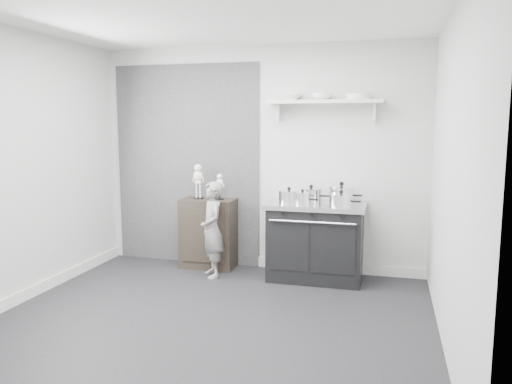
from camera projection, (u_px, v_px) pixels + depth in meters
ground at (210, 320)px, 4.54m from camera, size 4.00×4.00×0.00m
room_shell at (204, 139)px, 4.48m from camera, size 4.02×3.62×2.71m
wall_shelf at (325, 103)px, 5.66m from camera, size 1.30×0.26×0.24m
stove at (316, 241)px, 5.70m from camera, size 1.10×0.69×0.88m
side_cabinet at (209, 233)px, 6.17m from camera, size 0.66×0.38×0.85m
child at (212, 230)px, 5.77m from camera, size 0.45×0.49×1.12m
pot_front_left at (289, 197)px, 5.63m from camera, size 0.33×0.24×0.18m
pot_back_left at (311, 195)px, 5.74m from camera, size 0.34×0.26×0.20m
pot_back_right at (341, 194)px, 5.66m from camera, size 0.38×0.29×0.24m
pot_front_right at (341, 200)px, 5.38m from camera, size 0.34×0.25×0.18m
pot_front_center at (303, 198)px, 5.52m from camera, size 0.27×0.18×0.17m
skeleton_full at (198, 179)px, 6.11m from camera, size 0.14×0.09×0.49m
skeleton_torso at (220, 185)px, 6.05m from camera, size 0.10×0.06×0.36m
bowl_large at (290, 97)px, 5.75m from camera, size 0.28×0.28×0.07m
bowl_small at (321, 97)px, 5.65m from camera, size 0.22×0.22×0.07m
plate_stack at (358, 97)px, 5.55m from camera, size 0.28×0.28×0.06m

